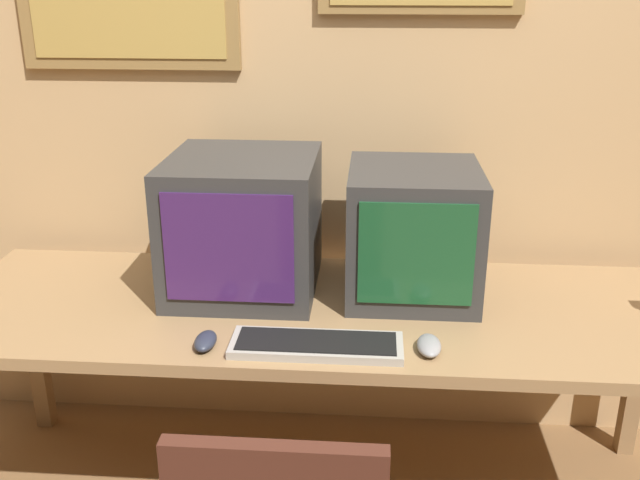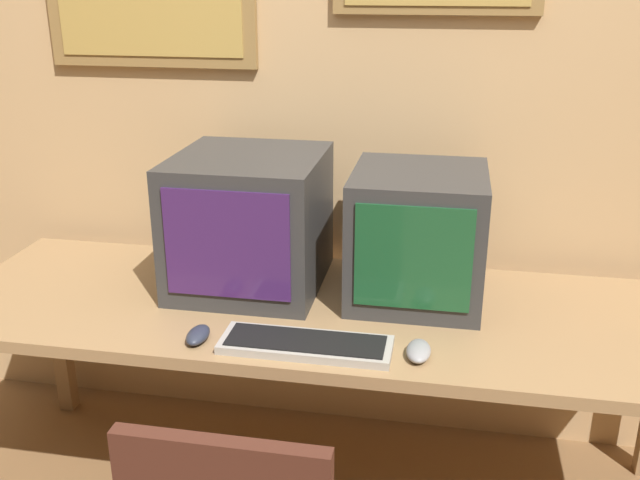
{
  "view_description": "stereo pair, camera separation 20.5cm",
  "coord_description": "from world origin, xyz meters",
  "px_view_note": "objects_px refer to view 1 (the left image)",
  "views": [
    {
      "loc": [
        0.15,
        -1.14,
        1.63
      ],
      "look_at": [
        0.0,
        0.77,
        0.91
      ],
      "focal_mm": 40.0,
      "sensor_mm": 36.0,
      "label": 1
    },
    {
      "loc": [
        0.35,
        -1.12,
        1.63
      ],
      "look_at": [
        0.0,
        0.77,
        0.91
      ],
      "focal_mm": 40.0,
      "sensor_mm": 36.0,
      "label": 2
    }
  ],
  "objects_px": {
    "monitor_left": "(244,224)",
    "mouse_near_keyboard": "(429,345)",
    "mouse_far_corner": "(205,341)",
    "keyboard_main": "(317,345)",
    "monitor_right": "(413,232)"
  },
  "relations": [
    {
      "from": "keyboard_main",
      "to": "mouse_near_keyboard",
      "type": "xyz_separation_m",
      "value": [
        0.29,
        0.01,
        0.0
      ]
    },
    {
      "from": "monitor_right",
      "to": "mouse_near_keyboard",
      "type": "relative_size",
      "value": 3.62
    },
    {
      "from": "monitor_left",
      "to": "mouse_far_corner",
      "type": "bearing_deg",
      "value": -95.37
    },
    {
      "from": "keyboard_main",
      "to": "mouse_near_keyboard",
      "type": "distance_m",
      "value": 0.29
    },
    {
      "from": "keyboard_main",
      "to": "mouse_near_keyboard",
      "type": "height_order",
      "value": "mouse_near_keyboard"
    },
    {
      "from": "mouse_near_keyboard",
      "to": "mouse_far_corner",
      "type": "distance_m",
      "value": 0.59
    },
    {
      "from": "monitor_left",
      "to": "mouse_near_keyboard",
      "type": "distance_m",
      "value": 0.69
    },
    {
      "from": "keyboard_main",
      "to": "mouse_far_corner",
      "type": "distance_m",
      "value": 0.29
    },
    {
      "from": "monitor_right",
      "to": "mouse_near_keyboard",
      "type": "distance_m",
      "value": 0.42
    },
    {
      "from": "mouse_near_keyboard",
      "to": "mouse_far_corner",
      "type": "relative_size",
      "value": 1.1
    },
    {
      "from": "monitor_left",
      "to": "mouse_near_keyboard",
      "type": "relative_size",
      "value": 4.08
    },
    {
      "from": "monitor_left",
      "to": "mouse_near_keyboard",
      "type": "xyz_separation_m",
      "value": [
        0.55,
        -0.38,
        -0.19
      ]
    },
    {
      "from": "monitor_right",
      "to": "mouse_far_corner",
      "type": "relative_size",
      "value": 3.96
    },
    {
      "from": "monitor_left",
      "to": "keyboard_main",
      "type": "height_order",
      "value": "monitor_left"
    },
    {
      "from": "monitor_right",
      "to": "mouse_far_corner",
      "type": "height_order",
      "value": "monitor_right"
    }
  ]
}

